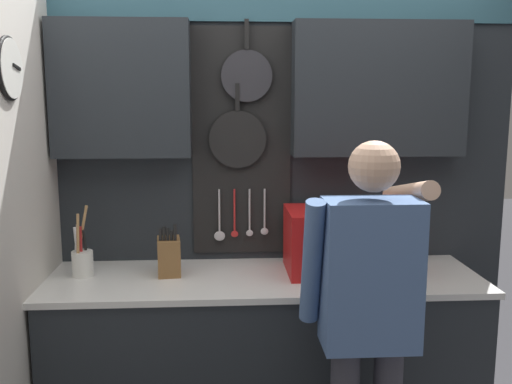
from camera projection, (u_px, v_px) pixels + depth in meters
base_cabinet_counter at (264, 365)px, 2.89m from camera, size 2.13×0.64×0.93m
back_wall_unit at (263, 155)px, 3.00m from camera, size 2.70×0.20×2.46m
side_wall at (6, 238)px, 2.31m from camera, size 0.07×1.60×2.46m
microwave at (338, 241)px, 2.86m from camera, size 0.51×0.37×0.32m
knife_block at (169, 256)px, 2.82m from camera, size 0.13×0.16×0.26m
utensil_crock at (82, 260)px, 2.79m from camera, size 0.10×0.11×0.35m
person at (369, 305)px, 2.31m from camera, size 0.54×0.64×1.64m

